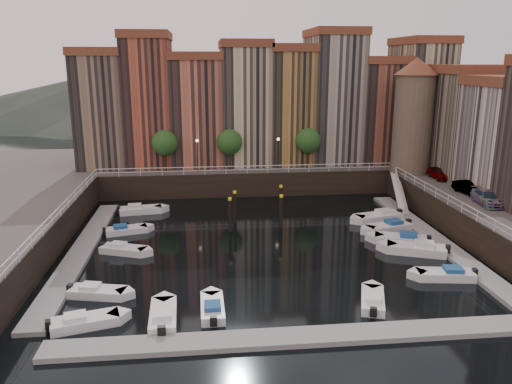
{
  "coord_description": "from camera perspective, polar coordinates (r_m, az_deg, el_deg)",
  "views": [
    {
      "loc": [
        -5.21,
        -43.55,
        16.4
      ],
      "look_at": [
        -0.17,
        4.0,
        3.8
      ],
      "focal_mm": 35.0,
      "sensor_mm": 36.0,
      "label": 1
    }
  ],
  "objects": [
    {
      "name": "dock_left",
      "position": [
        46.85,
        -19.33,
        -6.38
      ],
      "size": [
        2.0,
        28.0,
        0.35
      ],
      "primitive_type": "cube",
      "color": "gray",
      "rests_on": "ground"
    },
    {
      "name": "mooring_pilings",
      "position": [
        51.24,
        0.14,
        -1.97
      ],
      "size": [
        6.1,
        4.85,
        3.78
      ],
      "color": "black",
      "rests_on": "ground"
    },
    {
      "name": "car_b",
      "position": [
        55.73,
        23.23,
        0.35
      ],
      "size": [
        2.01,
        4.32,
        1.37
      ],
      "primitive_type": "imported",
      "rotation": [
        0.0,
        0.0,
        0.14
      ],
      "color": "gray",
      "rests_on": "quay_right"
    },
    {
      "name": "corner_tower",
      "position": [
        63.59,
        17.54,
        8.48
      ],
      "size": [
        5.2,
        5.2,
        13.8
      ],
      "color": "#6B5B4C",
      "rests_on": "quay_right"
    },
    {
      "name": "boat_left_1",
      "position": [
        38.26,
        -17.76,
        -10.83
      ],
      "size": [
        4.39,
        2.4,
        0.98
      ],
      "rotation": [
        0.0,
        0.0,
        -0.22
      ],
      "color": "white",
      "rests_on": "ground"
    },
    {
      "name": "boat_right_2",
      "position": [
        48.31,
        16.37,
        -5.23
      ],
      "size": [
        5.1,
        3.36,
        1.15
      ],
      "rotation": [
        0.0,
        0.0,
        2.78
      ],
      "color": "white",
      "rests_on": "ground"
    },
    {
      "name": "far_terrace",
      "position": [
        67.81,
        1.21,
        10.15
      ],
      "size": [
        48.7,
        10.3,
        17.5
      ],
      "color": "#7F6650",
      "rests_on": "quay_far"
    },
    {
      "name": "mountains",
      "position": [
        153.94,
        -3.53,
        11.57
      ],
      "size": [
        145.0,
        100.0,
        18.0
      ],
      "color": "#2D382D",
      "rests_on": "ground"
    },
    {
      "name": "boat_near_1",
      "position": [
        34.43,
        -5.0,
        -13.13
      ],
      "size": [
        1.6,
        4.27,
        0.98
      ],
      "rotation": [
        0.0,
        0.0,
        1.58
      ],
      "color": "white",
      "rests_on": "ground"
    },
    {
      "name": "boat_left_2",
      "position": [
        45.67,
        -14.99,
        -6.37
      ],
      "size": [
        4.38,
        2.84,
        0.99
      ],
      "rotation": [
        0.0,
        0.0,
        -0.35
      ],
      "color": "white",
      "rests_on": "ground"
    },
    {
      "name": "car_c",
      "position": [
        52.52,
        24.91,
        -0.68
      ],
      "size": [
        2.4,
        4.78,
        1.33
      ],
      "primitive_type": "imported",
      "rotation": [
        0.0,
        0.0,
        -0.12
      ],
      "color": "gray",
      "rests_on": "quay_right"
    },
    {
      "name": "dock_right",
      "position": [
        50.32,
        19.59,
        -4.94
      ],
      "size": [
        2.0,
        28.0,
        0.35
      ],
      "primitive_type": "cube",
      "color": "gray",
      "rests_on": "ground"
    },
    {
      "name": "boat_right_0",
      "position": [
        41.87,
        20.95,
        -8.81
      ],
      "size": [
        4.67,
        2.25,
        1.05
      ],
      "rotation": [
        0.0,
        0.0,
        3.0
      ],
      "color": "white",
      "rests_on": "ground"
    },
    {
      "name": "railings",
      "position": [
        50.32,
        0.09,
        0.24
      ],
      "size": [
        36.08,
        34.04,
        0.52
      ],
      "color": "white",
      "rests_on": "ground"
    },
    {
      "name": "car_a",
      "position": [
        61.74,
        20.25,
        1.96
      ],
      "size": [
        1.86,
        4.15,
        1.39
      ],
      "primitive_type": "imported",
      "rotation": [
        0.0,
        0.0,
        -0.06
      ],
      "color": "gray",
      "rests_on": "quay_right"
    },
    {
      "name": "street_lamps",
      "position": [
        61.8,
        -2.06,
        4.96
      ],
      "size": [
        10.36,
        0.36,
        4.18
      ],
      "color": "black",
      "rests_on": "quay_far"
    },
    {
      "name": "boat_left_3",
      "position": [
        50.71,
        -14.72,
        -4.23
      ],
      "size": [
        4.32,
        2.51,
        0.97
      ],
      "rotation": [
        0.0,
        0.0,
        0.26
      ],
      "color": "white",
      "rests_on": "ground"
    },
    {
      "name": "promenade_trees",
      "position": [
        62.65,
        -2.44,
        5.73
      ],
      "size": [
        21.2,
        3.2,
        5.2
      ],
      "color": "black",
      "rests_on": "quay_far"
    },
    {
      "name": "boat_right_4",
      "position": [
        54.46,
        13.94,
        -2.77
      ],
      "size": [
        5.42,
        3.03,
        1.21
      ],
      "rotation": [
        0.0,
        0.0,
        3.38
      ],
      "color": "white",
      "rests_on": "ground"
    },
    {
      "name": "quay_far",
      "position": [
        71.32,
        -1.73,
        2.69
      ],
      "size": [
        80.0,
        20.0,
        3.0
      ],
      "primitive_type": "cube",
      "color": "black",
      "rests_on": "ground"
    },
    {
      "name": "boat_right_3",
      "position": [
        51.48,
        14.98,
        -3.89
      ],
      "size": [
        5.06,
        2.93,
        1.13
      ],
      "rotation": [
        0.0,
        0.0,
        3.4
      ],
      "color": "white",
      "rests_on": "ground"
    },
    {
      "name": "ground",
      "position": [
        46.83,
        0.73,
        -5.74
      ],
      "size": [
        200.0,
        200.0,
        0.0
      ],
      "primitive_type": "plane",
      "color": "black",
      "rests_on": "ground"
    },
    {
      "name": "boat_left_4",
      "position": [
        56.92,
        -13.17,
        -2.0
      ],
      "size": [
        4.92,
        2.35,
        1.11
      ],
      "rotation": [
        0.0,
        0.0,
        0.14
      ],
      "color": "white",
      "rests_on": "ground"
    },
    {
      "name": "boat_left_0",
      "position": [
        34.52,
        -19.12,
        -13.84
      ],
      "size": [
        4.55,
        2.65,
        1.02
      ],
      "rotation": [
        0.0,
        0.0,
        0.27
      ],
      "color": "white",
      "rests_on": "ground"
    },
    {
      "name": "gangway",
      "position": [
        59.79,
        16.06,
        0.15
      ],
      "size": [
        2.78,
        8.32,
        3.73
      ],
      "color": "white",
      "rests_on": "ground"
    },
    {
      "name": "boat_right_1",
      "position": [
        46.25,
        18.0,
        -6.23
      ],
      "size": [
        5.37,
        3.58,
        1.21
      ],
      "rotation": [
        0.0,
        0.0,
        2.77
      ],
      "color": "white",
      "rests_on": "ground"
    },
    {
      "name": "boat_near_3",
      "position": [
        36.24,
        13.19,
        -11.99
      ],
      "size": [
        2.7,
        4.35,
        0.98
      ],
      "rotation": [
        0.0,
        0.0,
        1.26
      ],
      "color": "white",
      "rests_on": "ground"
    },
    {
      "name": "boat_near_0",
      "position": [
        33.82,
        -10.57,
        -13.83
      ],
      "size": [
        1.86,
        4.7,
        1.07
      ],
      "rotation": [
        0.0,
        0.0,
        1.61
      ],
      "color": "white",
      "rests_on": "ground"
    },
    {
      "name": "dock_near",
      "position": [
        31.55,
        4.51,
        -16.24
      ],
      "size": [
        30.0,
        2.0,
        0.35
      ],
      "primitive_type": "cube",
      "color": "gray",
      "rests_on": "ground"
    }
  ]
}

